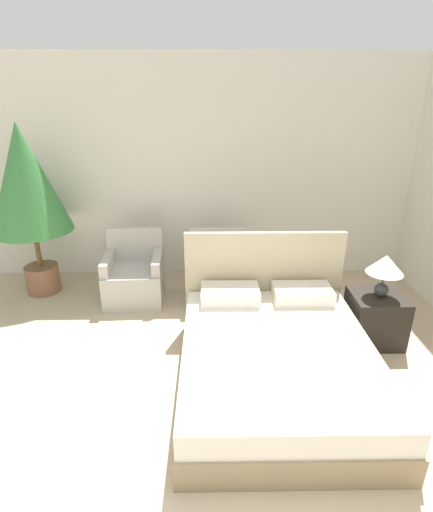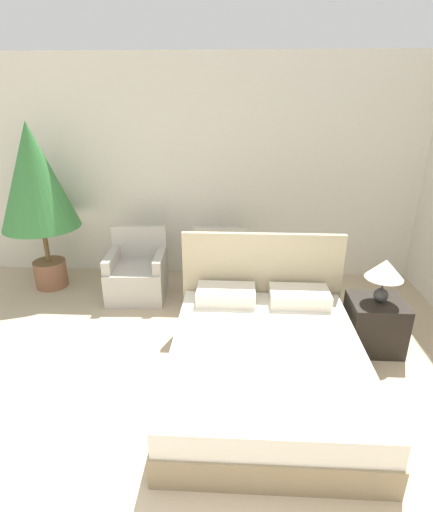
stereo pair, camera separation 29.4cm
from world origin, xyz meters
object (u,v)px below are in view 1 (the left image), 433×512
Objects in this scene: armchair_near_window_left at (134,279)px; table_lamp at (385,267)px; armchair_near_window_right at (218,278)px; bed at (275,356)px; potted_palm at (26,184)px; nightstand at (375,318)px.

table_lamp is at bearing -23.24° from armchair_near_window_left.
table_lamp reaches higher than armchair_near_window_right.
potted_palm reaches higher than bed.
armchair_near_window_left is 1.92× the size of table_lamp.
potted_palm is 4.83× the size of table_lamp.
bed reaches higher than nightstand.
table_lamp is (1.61, -0.99, 0.58)m from armchair_near_window_right.
bed is 2.42× the size of armchair_near_window_left.
armchair_near_window_right is 1.60× the size of nightstand.
bed is 0.96× the size of potted_palm.
armchair_near_window_right is at bearing 106.30° from bed.
bed is at bearing -151.33° from nightstand.
armchair_near_window_left is 1.60× the size of nightstand.
potted_palm is at bearing 174.16° from armchair_near_window_right.
armchair_near_window_left is at bearing 159.52° from table_lamp.
bed is 1.28m from nightstand.
armchair_near_window_left is 1.70m from potted_palm.
bed is at bearing -74.10° from armchair_near_window_right.
bed is at bearing -151.84° from table_lamp.
potted_palm is 4.22m from nightstand.
potted_palm reaches higher than nightstand.
armchair_near_window_right is (-0.47, 1.60, 0.01)m from bed.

